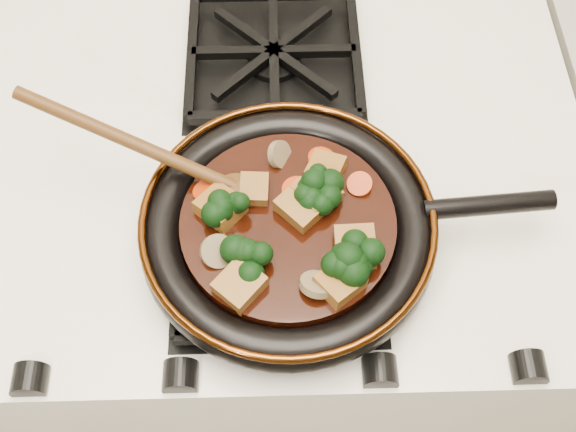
{
  "coord_description": "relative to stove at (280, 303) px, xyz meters",
  "views": [
    {
      "loc": [
        0.0,
        1.18,
        1.61
      ],
      "look_at": [
        0.01,
        1.56,
        0.97
      ],
      "focal_mm": 45.0,
      "sensor_mm": 36.0,
      "label": 1
    }
  ],
  "objects": [
    {
      "name": "stove",
      "position": [
        0.0,
        0.0,
        0.0
      ],
      "size": [
        0.76,
        0.6,
        0.9
      ],
      "primitive_type": "cube",
      "color": "white",
      "rests_on": "ground"
    },
    {
      "name": "burner_grate_front",
      "position": [
        0.0,
        -0.14,
        0.46
      ],
      "size": [
        0.23,
        0.23,
        0.03
      ],
      "primitive_type": null,
      "color": "black",
      "rests_on": "stove"
    },
    {
      "name": "burner_grate_back",
      "position": [
        0.0,
        0.14,
        0.46
      ],
      "size": [
        0.23,
        0.23,
        0.03
      ],
      "primitive_type": null,
      "color": "black",
      "rests_on": "stove"
    },
    {
      "name": "skillet",
      "position": [
        0.01,
        -0.13,
        0.49
      ],
      "size": [
        0.44,
        0.31,
        0.05
      ],
      "rotation": [
        0.0,
        0.0,
        0.07
      ],
      "color": "black",
      "rests_on": "burner_grate_front"
    },
    {
      "name": "braising_sauce",
      "position": [
        0.01,
        -0.13,
        0.5
      ],
      "size": [
        0.23,
        0.23,
        0.02
      ],
      "primitive_type": "cylinder",
      "color": "black",
      "rests_on": "skillet"
    },
    {
      "name": "tofu_cube_0",
      "position": [
        0.08,
        -0.17,
        0.52
      ],
      "size": [
        0.04,
        0.04,
        0.03
      ],
      "primitive_type": "cube",
      "rotation": [
        0.05,
        -0.03,
        0.02
      ],
      "color": "brown",
      "rests_on": "braising_sauce"
    },
    {
      "name": "tofu_cube_1",
      "position": [
        0.04,
        -0.11,
        0.52
      ],
      "size": [
        0.06,
        0.06,
        0.03
      ],
      "primitive_type": "cube",
      "rotation": [
        0.03,
        0.1,
        0.68
      ],
      "color": "brown",
      "rests_on": "braising_sauce"
    },
    {
      "name": "tofu_cube_2",
      "position": [
        -0.04,
        -0.21,
        0.52
      ],
      "size": [
        0.06,
        0.06,
        0.03
      ],
      "primitive_type": "cube",
      "rotation": [
        -0.06,
        -0.03,
        2.41
      ],
      "color": "brown",
      "rests_on": "braising_sauce"
    },
    {
      "name": "tofu_cube_3",
      "position": [
        0.05,
        -0.07,
        0.52
      ],
      "size": [
        0.05,
        0.05,
        0.02
      ],
      "primitive_type": "cube",
      "rotation": [
        -0.08,
        0.02,
        1.16
      ],
      "color": "brown",
      "rests_on": "braising_sauce"
    },
    {
      "name": "tofu_cube_4",
      "position": [
        0.03,
        -0.12,
        0.52
      ],
      "size": [
        0.06,
        0.06,
        0.03
      ],
      "primitive_type": "cube",
      "rotation": [
        0.04,
        -0.05,
        0.77
      ],
      "color": "brown",
      "rests_on": "braising_sauce"
    },
    {
      "name": "tofu_cube_5",
      "position": [
        0.04,
        -0.11,
        0.52
      ],
      "size": [
        0.04,
        0.05,
        0.02
      ],
      "primitive_type": "cube",
      "rotation": [
        -0.12,
        0.05,
        1.99
      ],
      "color": "brown",
      "rests_on": "braising_sauce"
    },
    {
      "name": "tofu_cube_6",
      "position": [
        -0.02,
        -0.1,
        0.52
      ],
      "size": [
        0.03,
        0.04,
        0.02
      ],
      "primitive_type": "cube",
      "rotation": [
        0.02,
        -0.08,
        1.52
      ],
      "color": "brown",
      "rests_on": "braising_sauce"
    },
    {
      "name": "tofu_cube_7",
      "position": [
        -0.06,
        -0.12,
        0.52
      ],
      "size": [
        0.06,
        0.06,
        0.03
      ],
      "primitive_type": "cube",
      "rotation": [
        -0.11,
        0.08,
        0.85
      ],
      "color": "brown",
      "rests_on": "braising_sauce"
    },
    {
      "name": "tofu_cube_8",
      "position": [
        0.06,
        -0.21,
        0.52
      ],
      "size": [
        0.06,
        0.06,
        0.02
      ],
      "primitive_type": "cube",
      "rotation": [
        0.07,
        0.01,
        2.25
      ],
      "color": "brown",
      "rests_on": "braising_sauce"
    },
    {
      "name": "broccoli_floret_0",
      "position": [
        0.04,
        -0.11,
        0.52
      ],
      "size": [
        0.08,
        0.08,
        0.07
      ],
      "primitive_type": null,
      "rotation": [
        -0.17,
        -0.21,
        2.94
      ],
      "color": "black",
      "rests_on": "braising_sauce"
    },
    {
      "name": "broccoli_floret_1",
      "position": [
        0.08,
        -0.18,
        0.52
      ],
      "size": [
        0.08,
        0.07,
        0.06
      ],
      "primitive_type": null,
      "rotation": [
        0.18,
        0.01,
        1.39
      ],
      "color": "black",
      "rests_on": "braising_sauce"
    },
    {
      "name": "broccoli_floret_2",
      "position": [
        -0.05,
        -0.13,
        0.52
      ],
      "size": [
        0.09,
        0.09,
        0.07
      ],
      "primitive_type": null,
      "rotation": [
        -0.07,
        0.23,
        2.08
      ],
      "color": "black",
      "rests_on": "braising_sauce"
    },
    {
      "name": "broccoli_floret_3",
      "position": [
        -0.03,
        -0.19,
        0.52
      ],
      "size": [
        0.07,
        0.07,
        0.06
      ],
      "primitive_type": null,
      "rotation": [
        0.06,
        -0.16,
        1.68
      ],
      "color": "black",
      "rests_on": "braising_sauce"
    },
    {
      "name": "broccoli_floret_4",
      "position": [
        0.06,
        -0.19,
        0.52
      ],
      "size": [
        0.09,
        0.09,
        0.07
      ],
      "primitive_type": null,
      "rotation": [
        0.05,
        0.14,
        1.02
      ],
      "color": "black",
      "rests_on": "braising_sauce"
    },
    {
      "name": "broccoli_floret_5",
      "position": [
        0.04,
        -0.1,
        0.52
      ],
      "size": [
        0.08,
        0.07,
        0.06
      ],
      "primitive_type": null,
      "rotation": [
        -0.04,
        -0.16,
        2.98
      ],
      "color": "black",
      "rests_on": "braising_sauce"
    },
    {
      "name": "carrot_coin_0",
      "position": [
        -0.07,
        -0.1,
        0.51
      ],
      "size": [
        0.03,
        0.03,
        0.02
      ],
      "primitive_type": "cylinder",
      "rotation": [
        -0.19,
        -0.35,
        0.0
      ],
      "color": "#B02A04",
      "rests_on": "braising_sauce"
    },
    {
      "name": "carrot_coin_1",
      "position": [
        0.05,
        -0.06,
        0.51
      ],
      "size": [
        0.03,
        0.03,
        0.01
      ],
      "primitive_type": "cylinder",
      "rotation": [
        -0.05,
        0.11,
        0.0
      ],
      "color": "#B02A04",
      "rests_on": "braising_sauce"
    },
    {
      "name": "carrot_coin_2",
      "position": [
        0.08,
        -0.19,
        0.51
      ],
      "size": [
        0.03,
        0.03,
        0.02
      ],
      "primitive_type": "cylinder",
      "rotation": [
        -0.27,
        0.31,
        0.0
      ],
      "color": "#B02A04",
      "rests_on": "braising_sauce"
    },
    {
      "name": "carrot_coin_3",
      "position": [
        -0.06,
        -0.09,
        0.51
      ],
      "size": [
        0.03,
        0.03,
        0.01
      ],
      "primitive_type": "cylinder",
      "rotation": [
        -0.03,
        0.17,
        0.0
      ],
      "color": "#B02A04",
      "rests_on": "braising_sauce"
    },
    {
      "name": "carrot_coin_4",
      "position": [
        0.09,
        -0.09,
        0.51
      ],
      "size": [
        0.03,
        0.03,
        0.02
      ],
      "primitive_type": "cylinder",
      "rotation": [
        0.29,
        -0.23,
        0.0
      ],
      "color": "#B02A04",
      "rests_on": "braising_sauce"
    },
    {
      "name": "carrot_coin_5",
      "position": [
        0.02,
        -0.1,
        0.51
      ],
      "size": [
        0.03,
        0.03,
        0.01
      ],
      "primitive_type": "cylinder",
      "rotation": [
        0.06,
        -0.13,
        0.0
      ],
      "color": "#B02A04",
      "rests_on": "braising_sauce"
    },
    {
      "name": "mushroom_slice_0",
      "position": [
        0.04,
        -0.21,
        0.52
      ],
      "size": [
        0.05,
        0.05,
        0.02
      ],
      "primitive_type": "cylinder",
      "rotation": [
        0.47,
        0.0,
        2.77
      ],
      "color": "brown",
      "rests_on": "braising_sauce"
    },
    {
      "name": "mushroom_slice_1",
      "position": [
        -0.06,
        -0.17,
        0.52
      ],
      "size": [
        0.05,
        0.05,
        0.03
      ],
      "primitive_type": "cylinder",
      "rotation": [
        0.55,
        0.0,
        0.68
      ],
      "color": "brown",
      "rests_on": "braising_sauce"
    },
    {
      "name": "mushroom_slice_2",
      "position": [
        0.0,
        -0.05,
        0.52
      ],
      "size": [
        0.03,
        0.04,
        0.03
      ],
      "primitive_type": "cylinder",
      "rotation": [
        0.99,
        0.0,
        1.11
      ],
      "color": "brown",
      "rests_on": "braising_sauce"
    },
    {
      "name": "wooden_spoon",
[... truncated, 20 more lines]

